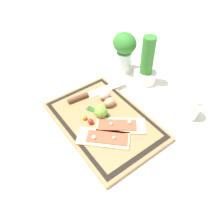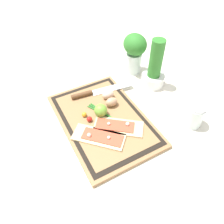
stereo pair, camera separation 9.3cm
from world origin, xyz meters
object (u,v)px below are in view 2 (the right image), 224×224
egg_pink (108,94)px  pizza_slice_far (118,126)px  egg_brown (111,102)px  cherry_tomato_red (89,119)px  herb_pot (154,70)px  herb_glass (135,51)px  cherry_tomato_yellow (84,114)px  sauce_jar (194,116)px  knife (93,92)px  lime (100,111)px  pizza_slice_near (99,137)px

egg_pink → pizza_slice_far: bearing=-15.6°
egg_brown → cherry_tomato_red: 0.13m
herb_pot → herb_glass: (-0.14, -0.03, 0.04)m
pizza_slice_far → egg_brown: 0.13m
pizza_slice_far → cherry_tomato_yellow: (-0.12, -0.10, 0.01)m
cherry_tomato_red → sauce_jar: (0.21, 0.38, 0.01)m
cherry_tomato_red → herb_glass: size_ratio=0.11×
knife → sauce_jar: size_ratio=2.90×
egg_brown → lime: lime is taller
egg_pink → cherry_tomato_yellow: bearing=-69.2°
herb_pot → cherry_tomato_yellow: bearing=-81.9°
egg_brown → cherry_tomato_yellow: 0.13m
herb_glass → pizza_slice_near: bearing=-48.0°
pizza_slice_near → herb_pot: (-0.19, 0.40, 0.06)m
pizza_slice_near → herb_glass: 0.51m
herb_pot → herb_glass: bearing=-169.5°
egg_brown → herb_glass: (-0.20, 0.24, 0.09)m
knife → cherry_tomato_red: (0.15, -0.09, 0.00)m
pizza_slice_near → cherry_tomato_yellow: size_ratio=9.86×
egg_brown → sauce_jar: (0.24, 0.25, 0.01)m
knife → sauce_jar: 0.46m
egg_brown → cherry_tomato_yellow: bearing=-88.8°
pizza_slice_near → cherry_tomato_red: size_ratio=8.87×
pizza_slice_far → egg_pink: size_ratio=3.74×
egg_pink → herb_pot: 0.26m
pizza_slice_far → sauce_jar: bearing=67.9°
cherry_tomato_yellow → pizza_slice_far: bearing=37.9°
pizza_slice_far → herb_glass: herb_glass is taller
pizza_slice_near → knife: 0.27m
pizza_slice_near → sauce_jar: (0.11, 0.38, 0.02)m
herb_pot → herb_glass: size_ratio=1.14×
lime → cherry_tomato_red: 0.06m
knife → herb_glass: 0.31m
egg_pink → sauce_jar: size_ratio=0.52×
cherry_tomato_red → egg_brown: bearing=107.0°
egg_pink → herb_pot: (-0.00, 0.26, 0.05)m
cherry_tomato_yellow → knife: bearing=141.0°
egg_brown → lime: 0.08m
pizza_slice_near → knife: bearing=160.6°
knife → egg_pink: (0.06, 0.05, 0.01)m
egg_brown → pizza_slice_near: bearing=-43.1°
knife → cherry_tomato_red: bearing=-29.4°
knife → cherry_tomato_red: 0.17m
pizza_slice_near → egg_pink: (-0.19, 0.14, 0.01)m
cherry_tomato_yellow → sauce_jar: size_ratio=0.19×
pizza_slice_near → herb_pot: bearing=115.9°
sauce_jar → cherry_tomato_yellow: bearing=-121.8°
pizza_slice_far → knife: (-0.24, -0.00, 0.00)m
herb_pot → knife: bearing=-100.8°
pizza_slice_near → egg_pink: egg_pink is taller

